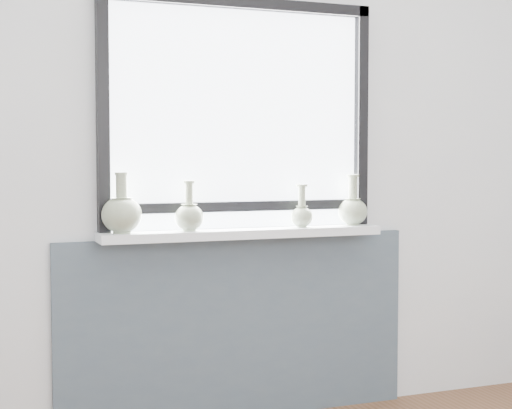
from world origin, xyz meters
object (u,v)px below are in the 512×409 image
object	(u,v)px
vase_a	(122,213)
windowsill	(243,233)
vase_c	(302,214)
vase_b	(189,215)
vase_d	(353,209)

from	to	relation	value
vase_a	windowsill	bearing A→B (deg)	1.61
windowsill	vase_c	distance (m)	0.30
vase_a	vase_b	world-z (taller)	vase_a
vase_a	vase_c	xyz separation A→B (m)	(0.84, 0.00, -0.03)
vase_c	vase_d	xyz separation A→B (m)	(0.28, 0.02, 0.01)
vase_c	vase_d	size ratio (longest dim) A/B	0.83
windowsill	vase_d	size ratio (longest dim) A/B	5.41
windowsill	vase_c	bearing A→B (deg)	-2.94
vase_a	vase_d	distance (m)	1.12
windowsill	vase_b	world-z (taller)	vase_b
windowsill	vase_d	distance (m)	0.57
vase_c	windowsill	bearing A→B (deg)	177.06
vase_d	vase_a	bearing A→B (deg)	-179.04
vase_d	windowsill	bearing A→B (deg)	-179.69
windowsill	vase_a	size ratio (longest dim) A/B	5.03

